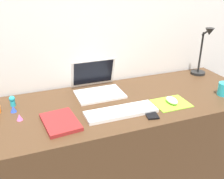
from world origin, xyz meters
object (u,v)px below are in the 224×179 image
at_px(notebook_pad, 60,122).
at_px(laptop, 97,84).
at_px(mouse, 172,100).
at_px(toy_figurine_pink, 19,117).
at_px(coffee_mug, 224,89).
at_px(cell_phone, 150,113).
at_px(toy_figurine_cyan, 12,101).
at_px(desk_lamp, 203,53).
at_px(toy_figurine_blue, 13,109).
at_px(keyboard, 121,112).

bearing_deg(notebook_pad, laptop, 40.29).
distance_m(mouse, toy_figurine_pink, 0.88).
relative_size(mouse, coffee_mug, 1.14).
distance_m(cell_phone, toy_figurine_pink, 0.72).
bearing_deg(toy_figurine_cyan, desk_lamp, 1.03).
relative_size(coffee_mug, toy_figurine_blue, 2.19).
distance_m(laptop, coffee_mug, 0.82).
height_order(laptop, toy_figurine_blue, laptop).
relative_size(mouse, desk_lamp, 0.26).
bearing_deg(toy_figurine_cyan, coffee_mug, -14.21).
bearing_deg(toy_figurine_pink, cell_phone, -15.53).
xyz_separation_m(keyboard, toy_figurine_cyan, (-0.57, 0.31, 0.03)).
distance_m(laptop, toy_figurine_cyan, 0.53).
height_order(coffee_mug, toy_figurine_blue, coffee_mug).
bearing_deg(laptop, desk_lamp, 0.59).
height_order(desk_lamp, toy_figurine_pink, desk_lamp).
bearing_deg(coffee_mug, notebook_pad, 178.58).
distance_m(keyboard, cell_phone, 0.17).
distance_m(keyboard, toy_figurine_blue, 0.61).
xyz_separation_m(desk_lamp, notebook_pad, (-1.14, -0.32, -0.17)).
xyz_separation_m(mouse, cell_phone, (-0.18, -0.07, -0.02)).
bearing_deg(toy_figurine_blue, cell_phone, -22.62).
distance_m(cell_phone, desk_lamp, 0.78).
xyz_separation_m(laptop, coffee_mug, (0.75, -0.34, -0.01)).
distance_m(toy_figurine_cyan, toy_figurine_pink, 0.19).
bearing_deg(mouse, laptop, 139.09).
bearing_deg(laptop, coffee_mug, -24.38).
relative_size(mouse, toy_figurine_blue, 2.50).
relative_size(keyboard, coffee_mug, 4.89).
bearing_deg(desk_lamp, toy_figurine_cyan, -178.97).
bearing_deg(toy_figurine_pink, laptop, 21.74).
relative_size(notebook_pad, coffee_mug, 2.86).
distance_m(cell_phone, notebook_pad, 0.50).
height_order(keyboard, notebook_pad, same).
height_order(keyboard, coffee_mug, coffee_mug).
distance_m(desk_lamp, toy_figurine_cyan, 1.37).
xyz_separation_m(mouse, toy_figurine_cyan, (-0.90, 0.31, 0.01)).
xyz_separation_m(notebook_pad, coffee_mug, (1.05, -0.03, 0.03)).
distance_m(laptop, notebook_pad, 0.44).
bearing_deg(desk_lamp, cell_phone, -148.23).
distance_m(cell_phone, coffee_mug, 0.56).
relative_size(keyboard, toy_figurine_pink, 10.95).
xyz_separation_m(keyboard, toy_figurine_blue, (-0.57, 0.23, 0.01)).
bearing_deg(toy_figurine_cyan, toy_figurine_blue, -89.50).
relative_size(keyboard, notebook_pad, 1.71).
bearing_deg(toy_figurine_pink, coffee_mug, -6.38).
xyz_separation_m(mouse, toy_figurine_blue, (-0.90, 0.23, -0.00)).
height_order(desk_lamp, toy_figurine_blue, desk_lamp).
height_order(cell_phone, notebook_pad, notebook_pad).
distance_m(laptop, keyboard, 0.33).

